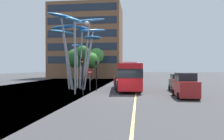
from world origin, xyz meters
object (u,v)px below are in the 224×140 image
Objects in this scene: street_lamp at (78,48)px; pedestrian at (115,83)px; car_parked_near at (185,86)px; traffic_light_kerb_near at (83,68)px; car_parked_mid at (179,83)px; no_entry_sign at (90,77)px; traffic_light_kerb_far at (96,69)px; leaf_sculpture at (78,32)px; red_bus at (128,75)px.

street_lamp is 6.85m from pedestrian.
car_parked_near is at bearing -6.50° from street_lamp.
car_parked_near is 9.16m from pedestrian.
traffic_light_kerb_near is at bearing -116.98° from pedestrian.
car_parked_mid is at bearing 27.82° from traffic_light_kerb_near.
car_parked_near is 5.81m from car_parked_mid.
traffic_light_kerb_far is at bearing 32.12° from no_entry_sign.
no_entry_sign is at bearing -42.35° from leaf_sculpture.
no_entry_sign is (-0.69, -0.43, -0.92)m from traffic_light_kerb_far.
car_parked_mid is at bearing -2.96° from leaf_sculpture.
street_lamp is at bearing 173.50° from car_parked_near.
car_parked_mid is (6.13, -0.68, -0.96)m from red_bus.
leaf_sculpture is at bearing 152.52° from traffic_light_kerb_far.
traffic_light_kerb_near reaches higher than car_parked_mid.
leaf_sculpture is 2.45× the size of traffic_light_kerb_near.
traffic_light_kerb_near is at bearing 178.11° from car_parked_near.
red_bus is at bearing 29.08° from pedestrian.
traffic_light_kerb_far is at bearing 72.71° from street_lamp.
red_bus is at bearing 46.81° from street_lamp.
traffic_light_kerb_far is 10.05m from car_parked_mid.
no_entry_sign is (-10.13, 4.60, 0.62)m from car_parked_near.
car_parked_mid is at bearing 6.45° from no_entry_sign.
traffic_light_kerb_far is 4.59m from street_lamp.
traffic_light_kerb_near is at bearing -152.18° from car_parked_mid.
red_bus is at bearing 0.26° from leaf_sculpture.
traffic_light_kerb_far reaches higher than pedestrian.
red_bus reaches higher than pedestrian.
red_bus is 4.83m from no_entry_sign.
car_parked_near is at bearing -24.40° from no_entry_sign.
leaf_sculpture is 2.16× the size of car_parked_near.
traffic_light_kerb_near is (-4.23, -6.15, 0.84)m from red_bus.
car_parked_near is (12.16, -6.44, -6.27)m from leaf_sculpture.
leaf_sculpture reaches higher than traffic_light_kerb_far.
red_bus is 6.24m from car_parked_mid.
pedestrian is (-7.66, -0.17, -0.07)m from car_parked_mid.
traffic_light_kerb_near reaches higher than red_bus.
traffic_light_kerb_far is 2.07× the size of pedestrian.
car_parked_mid reaches higher than pedestrian.
leaf_sculpture reaches higher than no_entry_sign.
red_bus is 4.08m from traffic_light_kerb_far.
street_lamp reaches higher than no_entry_sign.
street_lamp reaches higher than red_bus.
car_parked_mid is at bearing 1.29° from pedestrian.
pedestrian is (2.22, 0.59, -1.74)m from traffic_light_kerb_far.
car_parked_near is 2.46× the size of pedestrian.
traffic_light_kerb_near is 4.40m from no_entry_sign.
pedestrian is (-7.23, 5.62, -0.20)m from car_parked_near.
traffic_light_kerb_near is 1.48× the size of no_entry_sign.
red_bus is 1.18× the size of leaf_sculpture.
no_entry_sign is at bearing -157.10° from red_bus.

